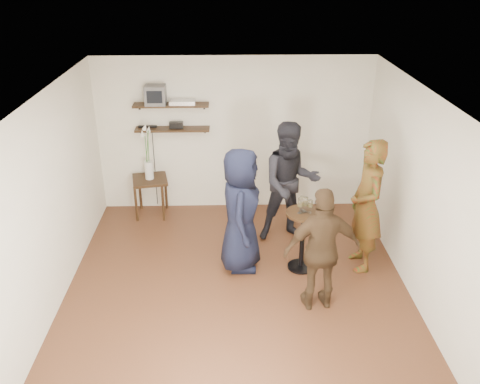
{
  "coord_description": "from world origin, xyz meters",
  "views": [
    {
      "loc": [
        -0.11,
        -5.51,
        4.04
      ],
      "look_at": [
        0.04,
        0.4,
        1.24
      ],
      "focal_mm": 38.0,
      "sensor_mm": 36.0,
      "label": 1
    }
  ],
  "objects_px": {
    "crt_monitor": "(156,95)",
    "person_dark": "(290,183)",
    "radio": "(176,125)",
    "person_navy": "(241,210)",
    "person_brown": "(322,250)",
    "drinks_table": "(303,233)",
    "dvd_deck": "(182,102)",
    "person_plaid": "(366,206)",
    "side_table": "(150,185)"
  },
  "relations": [
    {
      "from": "crt_monitor",
      "to": "person_dark",
      "type": "relative_size",
      "value": 0.17
    },
    {
      "from": "crt_monitor",
      "to": "radio",
      "type": "height_order",
      "value": "crt_monitor"
    },
    {
      "from": "person_navy",
      "to": "person_brown",
      "type": "bearing_deg",
      "value": -128.88
    },
    {
      "from": "drinks_table",
      "to": "person_navy",
      "type": "relative_size",
      "value": 0.5
    },
    {
      "from": "dvd_deck",
      "to": "person_brown",
      "type": "relative_size",
      "value": 0.25
    },
    {
      "from": "person_navy",
      "to": "drinks_table",
      "type": "bearing_deg",
      "value": -90.0
    },
    {
      "from": "crt_monitor",
      "to": "drinks_table",
      "type": "bearing_deg",
      "value": -41.07
    },
    {
      "from": "dvd_deck",
      "to": "person_brown",
      "type": "bearing_deg",
      "value": -55.98
    },
    {
      "from": "person_plaid",
      "to": "person_navy",
      "type": "relative_size",
      "value": 1.07
    },
    {
      "from": "person_dark",
      "to": "person_navy",
      "type": "distance_m",
      "value": 1.09
    },
    {
      "from": "person_brown",
      "to": "radio",
      "type": "bearing_deg",
      "value": -61.44
    },
    {
      "from": "dvd_deck",
      "to": "person_navy",
      "type": "xyz_separation_m",
      "value": [
        0.87,
        -1.79,
        -1.02
      ]
    },
    {
      "from": "person_brown",
      "to": "crt_monitor",
      "type": "bearing_deg",
      "value": -57.52
    },
    {
      "from": "side_table",
      "to": "person_brown",
      "type": "bearing_deg",
      "value": -46.24
    },
    {
      "from": "side_table",
      "to": "drinks_table",
      "type": "distance_m",
      "value": 2.85
    },
    {
      "from": "drinks_table",
      "to": "radio",
      "type": "bearing_deg",
      "value": 134.67
    },
    {
      "from": "side_table",
      "to": "person_dark",
      "type": "height_order",
      "value": "person_dark"
    },
    {
      "from": "radio",
      "to": "drinks_table",
      "type": "xyz_separation_m",
      "value": [
        1.84,
        -1.86,
        -0.95
      ]
    },
    {
      "from": "radio",
      "to": "person_dark",
      "type": "relative_size",
      "value": 0.12
    },
    {
      "from": "person_plaid",
      "to": "person_dark",
      "type": "height_order",
      "value": "person_plaid"
    },
    {
      "from": "dvd_deck",
      "to": "side_table",
      "type": "xyz_separation_m",
      "value": [
        -0.58,
        -0.19,
        -1.34
      ]
    },
    {
      "from": "dvd_deck",
      "to": "radio",
      "type": "distance_m",
      "value": 0.4
    },
    {
      "from": "side_table",
      "to": "person_dark",
      "type": "bearing_deg",
      "value": -20.43
    },
    {
      "from": "person_brown",
      "to": "person_plaid",
      "type": "bearing_deg",
      "value": -137.08
    },
    {
      "from": "side_table",
      "to": "person_plaid",
      "type": "xyz_separation_m",
      "value": [
        3.16,
        -1.63,
        0.39
      ]
    },
    {
      "from": "crt_monitor",
      "to": "person_navy",
      "type": "bearing_deg",
      "value": -54.21
    },
    {
      "from": "crt_monitor",
      "to": "radio",
      "type": "bearing_deg",
      "value": 0.0
    },
    {
      "from": "person_navy",
      "to": "person_plaid",
      "type": "bearing_deg",
      "value": -85.96
    },
    {
      "from": "person_navy",
      "to": "person_brown",
      "type": "height_order",
      "value": "person_navy"
    },
    {
      "from": "dvd_deck",
      "to": "radio",
      "type": "height_order",
      "value": "dvd_deck"
    },
    {
      "from": "drinks_table",
      "to": "person_plaid",
      "type": "distance_m",
      "value": 0.93
    },
    {
      "from": "drinks_table",
      "to": "person_plaid",
      "type": "bearing_deg",
      "value": 3.01
    },
    {
      "from": "radio",
      "to": "side_table",
      "type": "relative_size",
      "value": 0.33
    },
    {
      "from": "drinks_table",
      "to": "person_dark",
      "type": "bearing_deg",
      "value": 95.93
    },
    {
      "from": "side_table",
      "to": "drinks_table",
      "type": "xyz_separation_m",
      "value": [
        2.31,
        -1.67,
        0.01
      ]
    },
    {
      "from": "drinks_table",
      "to": "crt_monitor",
      "type": "bearing_deg",
      "value": 138.93
    },
    {
      "from": "side_table",
      "to": "person_plaid",
      "type": "relative_size",
      "value": 0.35
    },
    {
      "from": "side_table",
      "to": "person_navy",
      "type": "xyz_separation_m",
      "value": [
        1.46,
        -1.6,
        0.33
      ]
    },
    {
      "from": "drinks_table",
      "to": "person_plaid",
      "type": "relative_size",
      "value": 0.47
    },
    {
      "from": "radio",
      "to": "crt_monitor",
      "type": "bearing_deg",
      "value": 180.0
    },
    {
      "from": "person_plaid",
      "to": "radio",
      "type": "bearing_deg",
      "value": -127.04
    },
    {
      "from": "drinks_table",
      "to": "person_dark",
      "type": "height_order",
      "value": "person_dark"
    },
    {
      "from": "side_table",
      "to": "person_plaid",
      "type": "bearing_deg",
      "value": -27.29
    },
    {
      "from": "radio",
      "to": "person_brown",
      "type": "distance_m",
      "value": 3.41
    },
    {
      "from": "drinks_table",
      "to": "person_brown",
      "type": "height_order",
      "value": "person_brown"
    },
    {
      "from": "radio",
      "to": "person_plaid",
      "type": "xyz_separation_m",
      "value": [
        2.69,
        -1.82,
        -0.58
      ]
    },
    {
      "from": "radio",
      "to": "person_navy",
      "type": "height_order",
      "value": "person_navy"
    },
    {
      "from": "side_table",
      "to": "person_navy",
      "type": "height_order",
      "value": "person_navy"
    },
    {
      "from": "crt_monitor",
      "to": "radio",
      "type": "distance_m",
      "value": 0.58
    },
    {
      "from": "crt_monitor",
      "to": "drinks_table",
      "type": "xyz_separation_m",
      "value": [
        2.14,
        -1.86,
        -1.45
      ]
    }
  ]
}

